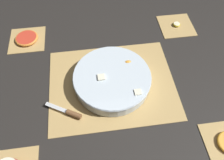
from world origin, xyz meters
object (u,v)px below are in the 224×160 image
object	(u,v)px
fruit_salad_bowl	(112,79)
banana_coin_single	(177,24)
paring_knife	(72,113)
grapefruit_slice	(27,38)

from	to	relation	value
fruit_salad_bowl	banana_coin_single	xyz separation A→B (m)	(0.34, 0.28, -0.02)
paring_knife	grapefruit_slice	bearing A→B (deg)	115.39
banana_coin_single	fruit_salad_bowl	bearing A→B (deg)	-140.37
fruit_salad_bowl	grapefruit_slice	world-z (taller)	fruit_salad_bowl
paring_knife	banana_coin_single	distance (m)	0.64
paring_knife	banana_coin_single	world-z (taller)	paring_knife
fruit_salad_bowl	paring_knife	size ratio (longest dim) A/B	2.25
fruit_salad_bowl	grapefruit_slice	distance (m)	0.45
banana_coin_single	grapefruit_slice	xyz separation A→B (m)	(-0.69, 0.00, 0.00)
paring_knife	banana_coin_single	xyz separation A→B (m)	(0.50, 0.40, -0.00)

